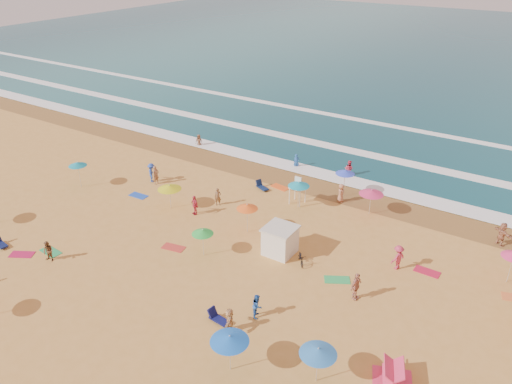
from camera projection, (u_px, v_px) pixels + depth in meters
The scene contains 13 objects.
ground at pixel (237, 249), 36.59m from camera, with size 220.00×220.00×0.00m, color gold.
ocean at pixel (477, 53), 99.50m from camera, with size 220.00×140.00×0.18m, color #0C4756.
wet_sand at pixel (314, 185), 45.95m from camera, with size 220.00×220.00×0.00m, color olive.
surf_foam at pixel (352, 154), 52.51m from camera, with size 200.00×18.70×0.05m.
cabana at pixel (280, 241), 35.68m from camera, with size 2.00×2.00×2.00m, color white.
cabana_roof at pixel (280, 228), 35.20m from camera, with size 2.20×2.20×0.12m, color silver.
bicycle at pixel (301, 258), 34.80m from camera, with size 0.55×1.58×0.83m, color black.
lifeguard_stand at pixel (298, 192), 42.43m from camera, with size 1.20×1.20×2.10m, color white, non-canonical shape.
beach_umbrellas at pixel (266, 233), 34.43m from camera, with size 49.80×28.89×0.75m.
loungers at pixel (298, 326), 29.04m from camera, with size 50.22×23.95×0.34m.
towels at pixel (235, 267), 34.51m from camera, with size 32.59×24.43×0.03m.
popup_tents at pixel (499, 332), 27.97m from camera, with size 10.42×14.02×1.20m.
beachgoers at pixel (285, 215), 39.45m from camera, with size 46.60×25.37×2.15m.
Camera 1 is at (17.81, -25.06, 20.33)m, focal length 35.00 mm.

